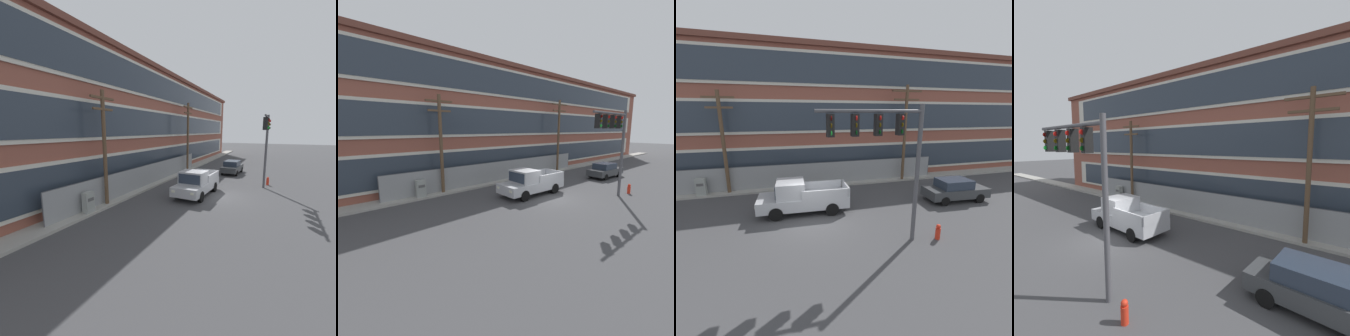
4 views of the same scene
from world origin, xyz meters
TOP-DOWN VIEW (x-y plane):
  - ground_plane at (0.00, 0.00)m, footprint 160.00×160.00m
  - sidewalk_building_side at (0.00, 6.80)m, footprint 80.00×1.62m
  - brick_mill_building at (7.90, 11.71)m, footprint 54.02×8.79m
  - chain_link_fence at (1.00, 6.76)m, footprint 22.25×0.06m
  - traffic_signal_mast at (2.86, -2.94)m, footprint 4.74×0.43m
  - pickup_truck_silver at (-0.54, 1.79)m, footprint 5.62×2.33m
  - sedan_dark_grey at (10.16, 0.89)m, footprint 4.47×2.05m
  - utility_pole_near_corner at (-5.63, 6.47)m, footprint 2.10×0.26m
  - utility_pole_midblock at (9.01, 6.20)m, footprint 2.73×0.26m
  - electrical_cabinet at (-7.45, 6.32)m, footprint 0.66×0.43m
  - fire_hydrant at (5.66, -3.22)m, footprint 0.24×0.24m

SIDE VIEW (x-z plane):
  - ground_plane at x=0.00m, z-range 0.00..0.00m
  - sidewalk_building_side at x=0.00m, z-range 0.00..0.16m
  - fire_hydrant at x=5.66m, z-range -0.01..0.77m
  - electrical_cabinet at x=-7.45m, z-range 0.00..1.43m
  - sedan_dark_grey at x=10.16m, z-range 0.02..1.58m
  - pickup_truck_silver at x=-0.54m, z-range -0.06..1.99m
  - chain_link_fence at x=1.00m, z-range 0.02..2.04m
  - utility_pole_near_corner at x=-5.63m, z-range 0.39..8.05m
  - utility_pole_midblock at x=9.01m, z-range 0.50..8.90m
  - traffic_signal_mast at x=2.86m, z-range 1.56..8.00m
  - brick_mill_building at x=7.90m, z-range 0.01..11.62m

